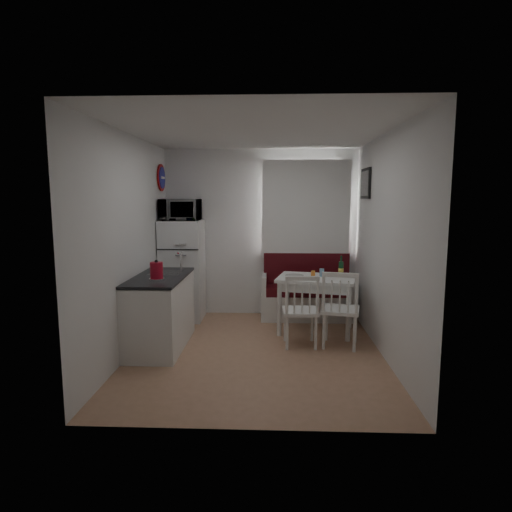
{
  "coord_description": "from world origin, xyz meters",
  "views": [
    {
      "loc": [
        0.2,
        -4.97,
        1.86
      ],
      "look_at": [
        -0.02,
        0.5,
        1.11
      ],
      "focal_mm": 30.0,
      "sensor_mm": 36.0,
      "label": 1
    }
  ],
  "objects": [
    {
      "name": "floor",
      "position": [
        0.0,
        0.0,
        0.0
      ],
      "size": [
        3.0,
        3.5,
        0.02
      ],
      "primitive_type": "cube",
      "color": "tan",
      "rests_on": "ground"
    },
    {
      "name": "ceiling",
      "position": [
        0.0,
        0.0,
        2.6
      ],
      "size": [
        3.0,
        3.5,
        0.02
      ],
      "primitive_type": "cube",
      "color": "white",
      "rests_on": "wall_back"
    },
    {
      "name": "wall_right",
      "position": [
        1.5,
        0.0,
        1.3
      ],
      "size": [
        0.02,
        3.5,
        2.6
      ],
      "primitive_type": "cube",
      "color": "white",
      "rests_on": "floor"
    },
    {
      "name": "picture_frame",
      "position": [
        1.48,
        1.1,
        2.05
      ],
      "size": [
        0.04,
        0.52,
        0.42
      ],
      "primitive_type": "cube",
      "color": "black",
      "rests_on": "wall_right"
    },
    {
      "name": "wall_back",
      "position": [
        0.0,
        1.75,
        1.3
      ],
      "size": [
        3.0,
        0.02,
        2.6
      ],
      "primitive_type": "cube",
      "color": "white",
      "rests_on": "floor"
    },
    {
      "name": "bench",
      "position": [
        0.72,
        1.51,
        0.33
      ],
      "size": [
        1.39,
        0.54,
        1.0
      ],
      "color": "white",
      "rests_on": "floor"
    },
    {
      "name": "drinking_glass_orange",
      "position": [
        0.74,
        0.78,
        0.82
      ],
      "size": [
        0.06,
        0.06,
        0.1
      ],
      "primitive_type": "cylinder",
      "color": "orange",
      "rests_on": "dining_table"
    },
    {
      "name": "wine_bottle",
      "position": [
        1.14,
        0.93,
        0.92
      ],
      "size": [
        0.07,
        0.07,
        0.28
      ],
      "primitive_type": null,
      "color": "#154424",
      "rests_on": "dining_table"
    },
    {
      "name": "wall_front",
      "position": [
        0.0,
        -1.75,
        1.3
      ],
      "size": [
        3.0,
        0.02,
        2.6
      ],
      "primitive_type": "cube",
      "color": "white",
      "rests_on": "floor"
    },
    {
      "name": "wall_sign",
      "position": [
        -1.47,
        1.45,
        2.15
      ],
      "size": [
        0.03,
        0.4,
        0.4
      ],
      "primitive_type": "cylinder",
      "rotation": [
        0.0,
        1.57,
        0.0
      ],
      "color": "#1A209E",
      "rests_on": "wall_left"
    },
    {
      "name": "kitchen_counter",
      "position": [
        -1.2,
        0.16,
        0.46
      ],
      "size": [
        0.62,
        1.32,
        1.16
      ],
      "color": "white",
      "rests_on": "floor"
    },
    {
      "name": "fridge",
      "position": [
        -1.18,
        1.4,
        0.76
      ],
      "size": [
        0.61,
        0.61,
        1.52
      ],
      "primitive_type": "cube",
      "color": "white",
      "rests_on": "floor"
    },
    {
      "name": "plate",
      "position": [
        0.49,
        0.85,
        0.78
      ],
      "size": [
        0.26,
        0.26,
        0.02
      ],
      "primitive_type": "cylinder",
      "color": "white",
      "rests_on": "dining_table"
    },
    {
      "name": "kettle",
      "position": [
        -1.15,
        -0.15,
        1.02
      ],
      "size": [
        0.18,
        0.18,
        0.24
      ],
      "primitive_type": "cylinder",
      "color": "#B20E23",
      "rests_on": "kitchen_counter"
    },
    {
      "name": "chair_left",
      "position": [
        0.54,
        0.17,
        0.57
      ],
      "size": [
        0.45,
        0.43,
        0.5
      ],
      "rotation": [
        0.0,
        0.0,
        0.04
      ],
      "color": "white",
      "rests_on": "floor"
    },
    {
      "name": "wall_left",
      "position": [
        -1.5,
        0.0,
        1.3
      ],
      "size": [
        0.02,
        3.5,
        2.6
      ],
      "primitive_type": "cube",
      "color": "white",
      "rests_on": "floor"
    },
    {
      "name": "dining_table",
      "position": [
        0.79,
        0.83,
        0.69
      ],
      "size": [
        1.16,
        0.92,
        0.77
      ],
      "rotation": [
        0.0,
        0.0,
        -0.21
      ],
      "color": "white",
      "rests_on": "floor"
    },
    {
      "name": "curtain",
      "position": [
        0.7,
        1.65,
        1.68
      ],
      "size": [
        1.35,
        0.02,
        1.5
      ],
      "primitive_type": "cube",
      "color": "white",
      "rests_on": "wall_back"
    },
    {
      "name": "window",
      "position": [
        0.7,
        1.72,
        1.62
      ],
      "size": [
        1.22,
        0.06,
        1.47
      ],
      "primitive_type": "cube",
      "color": "white",
      "rests_on": "wall_back"
    },
    {
      "name": "drinking_glass_blue",
      "position": [
        0.87,
        0.88,
        0.83
      ],
      "size": [
        0.07,
        0.07,
        0.11
      ],
      "primitive_type": "cylinder",
      "color": "#84B9E1",
      "rests_on": "dining_table"
    },
    {
      "name": "microwave",
      "position": [
        -1.18,
        1.35,
        1.68
      ],
      "size": [
        0.58,
        0.39,
        0.32
      ],
      "primitive_type": "imported",
      "color": "white",
      "rests_on": "fridge"
    },
    {
      "name": "chair_right",
      "position": [
        1.04,
        0.16,
        0.6
      ],
      "size": [
        0.54,
        0.52,
        0.52
      ],
      "rotation": [
        0.0,
        0.0,
        -0.22
      ],
      "color": "white",
      "rests_on": "floor"
    }
  ]
}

